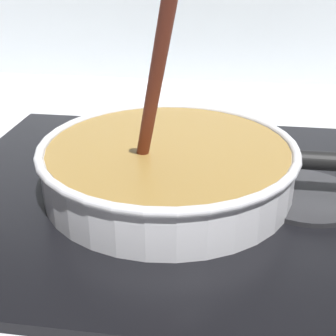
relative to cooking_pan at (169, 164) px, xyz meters
The scene contains 4 objects.
hob_plate 0.04m from the cooking_pan, 167.90° to the left, with size 0.56×0.48×0.01m, color black.
burner_ring 0.03m from the cooking_pan, 167.90° to the left, with size 0.20×0.20×0.01m, color #592D0C.
spare_burner 0.16m from the cooking_pan, ahead, with size 0.13×0.13×0.01m, color #262628.
cooking_pan is the anchor object (origin of this frame).
Camera 1 is at (0.03, -0.26, 0.28)m, focal length 49.59 mm.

